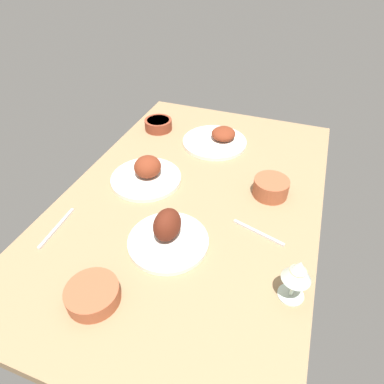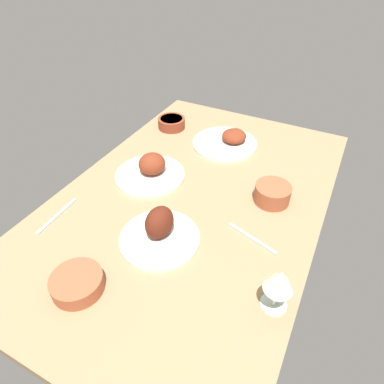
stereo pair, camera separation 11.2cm
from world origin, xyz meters
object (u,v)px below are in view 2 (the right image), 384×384
plate_center_main (160,231)px  bowl_pasta (272,193)px  plate_near_viewer (227,141)px  bowl_onions (77,283)px  plate_far_side (151,170)px  fork_loose (252,238)px  bowl_soup (172,122)px  wine_glass (279,282)px  spoon_loose (57,216)px

plate_center_main → bowl_pasta: (33.68, -25.89, 0.19)cm
plate_near_viewer → bowl_pasta: 39.95cm
plate_near_viewer → plate_center_main: (-61.66, -2.58, 1.46)cm
bowl_pasta → bowl_onions: bearing=148.8°
plate_far_side → bowl_onions: size_ratio=1.89×
bowl_pasta → fork_loose: bowl_pasta is taller
bowl_onions → fork_loose: size_ratio=0.79×
bowl_soup → fork_loose: size_ratio=0.71×
plate_near_viewer → plate_center_main: size_ratio=1.13×
bowl_soup → bowl_onions: bearing=-166.1°
plate_center_main → plate_far_side: bearing=37.2°
plate_far_side → bowl_onions: (-52.42, -10.01, -0.16)cm
bowl_onions → wine_glass: size_ratio=1.01×
plate_near_viewer → bowl_soup: bearing=85.2°
bowl_soup → wine_glass: 100.49cm
bowl_pasta → spoon_loose: 74.52cm
bowl_onions → bowl_pasta: (59.49, -36.08, 0.93)cm
bowl_soup → spoon_loose: 71.79cm
fork_loose → bowl_onions: bearing=-116.2°
plate_center_main → bowl_soup: 71.92cm
plate_far_side → bowl_pasta: plate_far_side is taller
plate_near_viewer → plate_center_main: bearing=-177.6°
plate_near_viewer → bowl_pasta: plate_near_viewer is taller
fork_loose → spoon_loose: size_ratio=0.96×
wine_glass → fork_loose: size_ratio=0.78×
plate_near_viewer → wine_glass: (-68.28, -41.06, 8.09)cm
bowl_soup → spoon_loose: size_ratio=0.69×
plate_near_viewer → bowl_onions: size_ratio=2.00×
plate_near_viewer → plate_far_side: bearing=153.3°
plate_far_side → bowl_onions: 53.36cm
wine_glass → spoon_loose: (-0.88, 74.62, -9.53)cm
bowl_onions → plate_center_main: bearing=-21.6°
plate_far_side → bowl_soup: bearing=18.1°
bowl_onions → fork_loose: 52.95cm
plate_center_main → bowl_pasta: bearing=-37.5°
bowl_soup → wine_glass: size_ratio=0.92×
spoon_loose → bowl_onions: bearing=-127.8°
wine_glass → plate_center_main: bearing=80.2°
plate_far_side → spoon_loose: 37.72cm
bowl_pasta → bowl_soup: bowl_pasta is taller
bowl_pasta → spoon_loose: bowl_pasta is taller
plate_far_side → spoon_loose: plate_far_side is taller
plate_far_side → bowl_pasta: 46.64cm
bowl_soup → wine_glass: wine_glass is taller
plate_near_viewer → bowl_onions: 87.80cm
bowl_soup → spoon_loose: (-71.66, 3.64, -2.30)cm
plate_far_side → plate_near_viewer: 39.24cm
plate_far_side → bowl_onions: bearing=-169.2°
wine_glass → bowl_onions: bearing=111.5°
bowl_onions → wine_glass: 52.84cm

